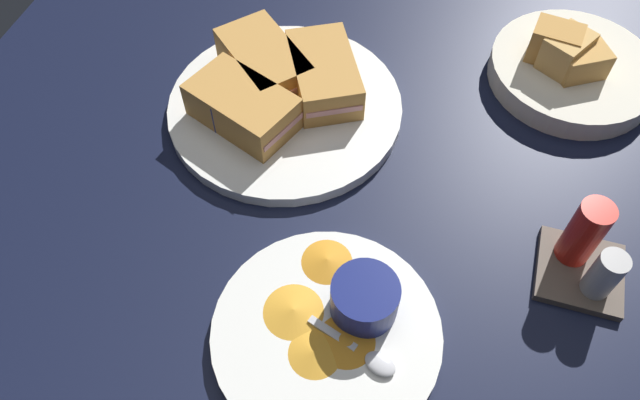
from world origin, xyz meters
TOP-DOWN VIEW (x-y plane):
  - ground_plane at (0.00, 0.00)cm, footprint 110.00×110.00cm
  - plate_sandwich_main at (-1.19, -11.56)cm, footprint 29.89×29.89cm
  - sandwich_half_near at (-5.28, -7.61)cm, footprint 15.05×12.81cm
  - sandwich_half_far at (-5.14, -15.64)cm, footprint 14.34×14.75cm
  - sandwich_half_extra at (2.89, -15.50)cm, footprint 11.90×14.91cm
  - ramekin_dark_sauce at (2.85, -16.93)cm, footprint 6.63×6.63cm
  - spoon_by_dark_ramekin at (1.36, -11.76)cm, footprint 4.17×9.88cm
  - plate_chips_companion at (26.77, 2.15)cm, footprint 23.13×23.13cm
  - ramekin_light_gravy at (23.30, 5.04)cm, footprint 6.87×6.87cm
  - spoon_by_gravy_ramekin at (28.30, 6.81)cm, footprint 4.49×9.83cm
  - plantain_chip_scatter at (25.45, 1.00)cm, footprint 17.42×13.17cm
  - bread_basket_rear at (-17.59, 22.81)cm, footprint 21.69×21.69cm
  - condiment_caddy at (11.73, 25.96)cm, footprint 9.00×9.00cm

SIDE VIEW (x-z plane):
  - ground_plane at x=0.00cm, z-range -3.00..0.00cm
  - plate_sandwich_main at x=-1.19cm, z-range 0.00..1.60cm
  - plate_chips_companion at x=26.77cm, z-range 0.00..1.60cm
  - plantain_chip_scatter at x=25.45cm, z-range 1.60..2.20cm
  - spoon_by_dark_ramekin at x=1.36cm, z-range 1.56..2.36cm
  - spoon_by_gravy_ramekin at x=28.30cm, z-range 1.56..2.36cm
  - bread_basket_rear at x=-17.59cm, z-range -1.68..6.15cm
  - condiment_caddy at x=11.73cm, z-range -1.34..8.16cm
  - ramekin_light_gravy at x=23.30cm, z-range 1.75..5.97cm
  - ramekin_dark_sauce at x=2.85cm, z-range 1.75..5.98cm
  - sandwich_half_near at x=-5.28cm, z-range 1.60..6.40cm
  - sandwich_half_far at x=-5.14cm, z-range 1.60..6.40cm
  - sandwich_half_extra at x=2.89cm, z-range 1.60..6.40cm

